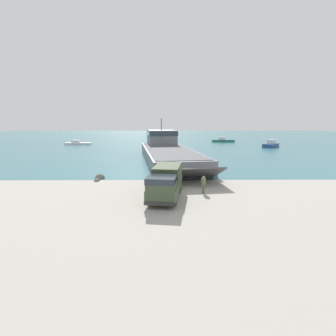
{
  "coord_description": "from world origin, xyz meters",
  "views": [
    {
      "loc": [
        -1.55,
        -25.12,
        6.65
      ],
      "look_at": [
        -1.28,
        2.38,
        1.82
      ],
      "focal_mm": 28.0,
      "sensor_mm": 36.0,
      "label": 1
    }
  ],
  "objects": [
    {
      "name": "soldier_on_ramp",
      "position": [
        2.02,
        -1.13,
        0.95
      ],
      "size": [
        0.48,
        0.48,
        1.66
      ],
      "rotation": [
        0.0,
        0.0,
        2.33
      ],
      "color": "#566042",
      "rests_on": "ground_plane"
    },
    {
      "name": "shoreline_rock_a",
      "position": [
        -9.4,
        5.61,
        0.0
      ],
      "size": [
        1.16,
        1.16,
        1.16
      ],
      "primitive_type": "sphere",
      "color": "#66605B",
      "rests_on": "ground_plane"
    },
    {
      "name": "moored_boat_c",
      "position": [
        17.79,
        63.22,
        0.57
      ],
      "size": [
        7.49,
        2.02,
        1.72
      ],
      "rotation": [
        0.0,
        0.0,
        4.68
      ],
      "color": "#2D7060",
      "rests_on": "ground_plane"
    },
    {
      "name": "shoreline_rock_b",
      "position": [
        -9.4,
        4.13,
        0.0
      ],
      "size": [
        0.68,
        0.68,
        0.68
      ],
      "primitive_type": "sphere",
      "color": "gray",
      "rests_on": "ground_plane"
    },
    {
      "name": "ground_plane",
      "position": [
        0.0,
        0.0,
        0.0
      ],
      "size": [
        240.0,
        240.0,
        0.0
      ],
      "primitive_type": "plane",
      "color": "#9E998E"
    },
    {
      "name": "moored_boat_a",
      "position": [
        -27.68,
        53.15,
        0.46
      ],
      "size": [
        7.61,
        2.58,
        1.38
      ],
      "rotation": [
        0.0,
        0.0,
        4.67
      ],
      "color": "white",
      "rests_on": "ground_plane"
    },
    {
      "name": "water_surface",
      "position": [
        0.0,
        94.69,
        0.0
      ],
      "size": [
        240.0,
        180.0,
        0.01
      ],
      "primitive_type": "cube",
      "color": "#336B75",
      "rests_on": "ground_plane"
    },
    {
      "name": "moored_boat_b",
      "position": [
        26.71,
        44.73,
        0.67
      ],
      "size": [
        5.47,
        5.67,
        2.02
      ],
      "rotation": [
        0.0,
        0.0,
        2.41
      ],
      "color": "navy",
      "rests_on": "ground_plane"
    },
    {
      "name": "landing_craft",
      "position": [
        -1.39,
        22.64,
        1.76
      ],
      "size": [
        11.73,
        34.88,
        7.4
      ],
      "rotation": [
        0.0,
        0.0,
        0.13
      ],
      "color": "slate",
      "rests_on": "ground_plane"
    },
    {
      "name": "military_truck",
      "position": [
        -1.52,
        -2.46,
        1.45
      ],
      "size": [
        3.39,
        7.48,
        2.72
      ],
      "rotation": [
        0.0,
        0.0,
        -1.71
      ],
      "color": "#3D4C33",
      "rests_on": "ground_plane"
    }
  ]
}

